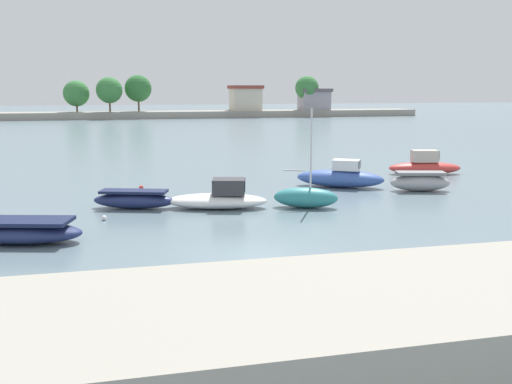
% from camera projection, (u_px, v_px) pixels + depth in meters
% --- Properties ---
extents(ground_plane, '(400.00, 400.00, 0.00)m').
position_uv_depth(ground_plane, '(256.00, 255.00, 21.44)').
color(ground_plane, slate).
extents(seawall_embankment, '(96.43, 5.37, 1.98)m').
position_uv_depth(seawall_embankment, '(360.00, 334.00, 12.23)').
color(seawall_embankment, '#9E998C').
rests_on(seawall_embankment, ground).
extents(moored_boat_1, '(5.16, 3.09, 0.96)m').
position_uv_depth(moored_boat_1, '(23.00, 231.00, 23.14)').
color(moored_boat_1, navy).
rests_on(moored_boat_1, ground).
extents(moored_boat_2, '(4.45, 2.51, 0.96)m').
position_uv_depth(moored_boat_2, '(134.00, 200.00, 29.75)').
color(moored_boat_2, navy).
rests_on(moored_boat_2, ground).
extents(moored_boat_3, '(5.56, 3.13, 1.54)m').
position_uv_depth(moored_boat_3, '(219.00, 198.00, 29.79)').
color(moored_boat_3, white).
rests_on(moored_boat_3, ground).
extents(moored_boat_4, '(3.58, 2.48, 5.13)m').
position_uv_depth(moored_boat_4, '(306.00, 197.00, 29.92)').
color(moored_boat_4, teal).
rests_on(moored_boat_4, ground).
extents(moored_boat_5, '(5.64, 4.32, 1.74)m').
position_uv_depth(moored_boat_5, '(341.00, 177.00, 36.14)').
color(moored_boat_5, '#3856A8').
rests_on(moored_boat_5, ground).
extents(moored_boat_6, '(3.80, 2.13, 1.18)m').
position_uv_depth(moored_boat_6, '(420.00, 182.00, 34.77)').
color(moored_boat_6, '#9E9EA3').
rests_on(moored_boat_6, ground).
extents(moored_boat_7, '(5.45, 2.78, 1.75)m').
position_uv_depth(moored_boat_7, '(425.00, 166.00, 41.56)').
color(moored_boat_7, '#C63833').
rests_on(moored_boat_7, ground).
extents(mooring_buoy_1, '(0.24, 0.24, 0.24)m').
position_uv_depth(mooring_buoy_1, '(104.00, 218.00, 27.09)').
color(mooring_buoy_1, white).
rests_on(mooring_buoy_1, ground).
extents(mooring_buoy_3, '(0.27, 0.27, 0.27)m').
position_uv_depth(mooring_buoy_3, '(141.00, 188.00, 35.28)').
color(mooring_buoy_3, red).
rests_on(mooring_buoy_3, ground).
extents(distant_shoreline, '(120.78, 8.03, 8.80)m').
position_uv_depth(distant_shoreline, '(159.00, 105.00, 119.11)').
color(distant_shoreline, gray).
rests_on(distant_shoreline, ground).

